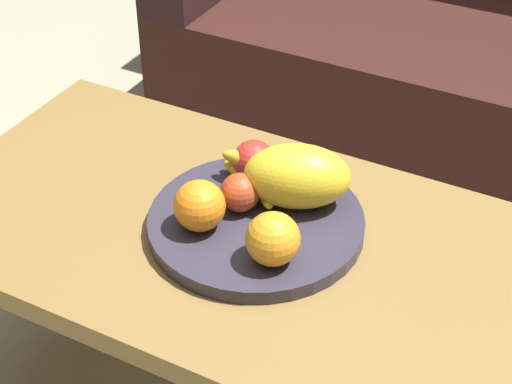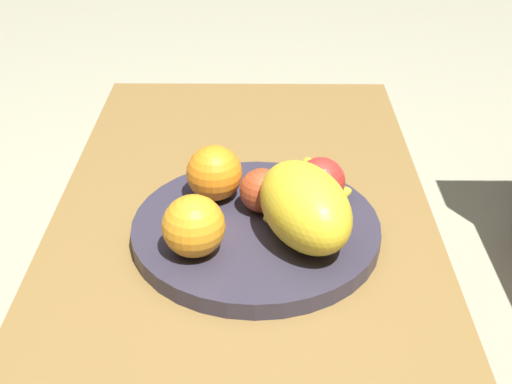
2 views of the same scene
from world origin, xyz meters
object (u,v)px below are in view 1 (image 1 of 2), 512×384
at_px(fruit_bowl, 256,223).
at_px(orange_front, 200,206).
at_px(couch, 507,58).
at_px(orange_left, 273,239).
at_px(banana_bunch, 262,175).
at_px(coffee_table, 272,267).
at_px(apple_left, 240,192).
at_px(apple_front, 254,161).
at_px(melon_large_front, 295,175).

relative_size(fruit_bowl, orange_front, 4.26).
relative_size(couch, orange_left, 20.61).
distance_m(orange_left, banana_bunch, 0.18).
height_order(fruit_bowl, banana_bunch, banana_bunch).
distance_m(coffee_table, apple_left, 0.13).
xyz_separation_m(couch, apple_front, (-0.22, -0.97, 0.21)).
distance_m(melon_large_front, orange_left, 0.15).
bearing_deg(apple_front, melon_large_front, -17.74).
xyz_separation_m(fruit_bowl, apple_left, (-0.03, 0.01, 0.04)).
height_order(melon_large_front, banana_bunch, melon_large_front).
height_order(coffee_table, apple_left, apple_left).
xyz_separation_m(couch, orange_left, (-0.09, -1.14, 0.22)).
distance_m(fruit_bowl, banana_bunch, 0.09).
height_order(coffee_table, couch, couch).
bearing_deg(orange_left, apple_front, 125.43).
bearing_deg(apple_front, fruit_bowl, -60.33).
bearing_deg(orange_front, banana_bunch, 74.18).
xyz_separation_m(orange_front, banana_bunch, (0.04, 0.13, -0.01)).
bearing_deg(orange_left, melon_large_front, 103.33).
height_order(couch, banana_bunch, couch).
distance_m(coffee_table, apple_front, 0.18).
distance_m(fruit_bowl, orange_left, 0.12).
distance_m(coffee_table, couch, 1.09).
height_order(fruit_bowl, orange_left, orange_left).
relative_size(orange_left, banana_bunch, 0.52).
height_order(orange_left, apple_left, orange_left).
bearing_deg(melon_large_front, coffee_table, -86.75).
bearing_deg(apple_left, apple_front, 103.04).
xyz_separation_m(melon_large_front, orange_left, (0.03, -0.14, -0.01)).
distance_m(orange_front, apple_front, 0.15).
bearing_deg(melon_large_front, apple_left, -140.76).
height_order(orange_left, apple_front, orange_left).
bearing_deg(orange_front, apple_left, 64.43).
xyz_separation_m(apple_front, banana_bunch, (0.02, -0.02, -0.01)).
distance_m(melon_large_front, banana_bunch, 0.07).
xyz_separation_m(melon_large_front, banana_bunch, (-0.06, 0.01, -0.03)).
bearing_deg(apple_left, orange_left, -40.42).
distance_m(melon_large_front, orange_front, 0.16).
relative_size(fruit_bowl, banana_bunch, 2.18).
bearing_deg(orange_front, apple_front, 84.96).
bearing_deg(coffee_table, apple_left, 159.14).
distance_m(melon_large_front, apple_front, 0.09).
distance_m(fruit_bowl, orange_front, 0.10).
bearing_deg(apple_left, orange_front, -115.57).
bearing_deg(orange_front, orange_left, -7.72).
distance_m(orange_front, orange_left, 0.14).
relative_size(couch, fruit_bowl, 4.88).
relative_size(couch, apple_front, 24.01).
bearing_deg(melon_large_front, banana_bunch, 171.64).
bearing_deg(apple_left, fruit_bowl, -13.82).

